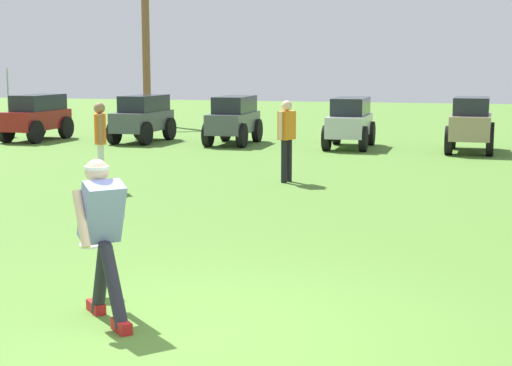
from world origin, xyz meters
TOP-DOWN VIEW (x-y plane):
  - ground_plane at (0.00, 0.00)m, footprint 80.00×80.00m
  - frisbee_thrower at (-1.04, 0.18)m, footprint 0.73×0.95m
  - frisbee_in_flight at (-1.49, 0.89)m, footprint 0.35×0.35m
  - teammate_near_sideline at (-1.28, 8.54)m, footprint 0.31×0.49m
  - teammate_midfield at (-4.35, 6.89)m, footprint 0.34×0.47m
  - parked_car_slot_a at (-10.22, 14.69)m, footprint 1.21×2.43m
  - parked_car_slot_b at (-7.03, 15.08)m, footprint 1.22×2.43m
  - parked_car_slot_c at (-4.31, 15.16)m, footprint 1.17×2.41m
  - parked_car_slot_d at (-1.02, 15.06)m, footprint 1.14×2.40m
  - parked_car_slot_e at (2.12, 14.81)m, footprint 1.24×2.38m
  - palm_tree_far_left at (-9.56, 21.44)m, footprint 3.33×3.41m

SIDE VIEW (x-z plane):
  - ground_plane at x=0.00m, z-range 0.00..0.00m
  - frisbee_in_flight at x=-1.49m, z-range 0.47..0.53m
  - parked_car_slot_a at x=-10.22m, z-range 0.05..1.39m
  - parked_car_slot_b at x=-7.03m, z-range 0.05..1.39m
  - parked_car_slot_c at x=-4.31m, z-range 0.05..1.39m
  - parked_car_slot_d at x=-1.02m, z-range 0.05..1.39m
  - parked_car_slot_e at x=2.12m, z-range 0.04..1.44m
  - frisbee_thrower at x=-1.04m, z-range 0.09..1.51m
  - teammate_near_sideline at x=-1.28m, z-range 0.16..1.72m
  - teammate_midfield at x=-4.35m, z-range 0.16..1.72m
  - palm_tree_far_left at x=-9.56m, z-range 0.64..7.06m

